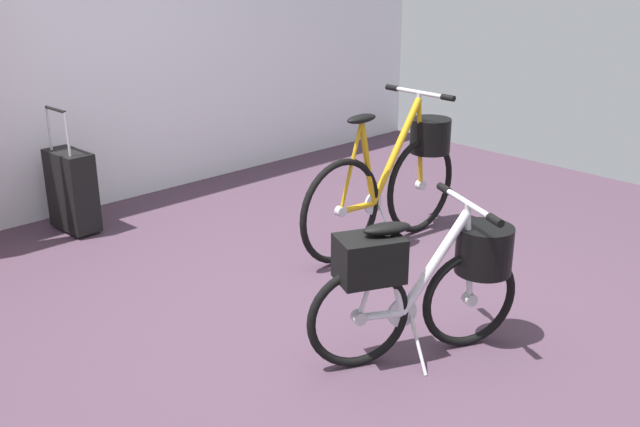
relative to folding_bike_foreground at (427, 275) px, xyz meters
name	(u,v)px	position (x,y,z in m)	size (l,w,h in m)	color
ground_plane	(341,327)	(-0.10, 0.43, -0.40)	(6.66, 6.66, 0.00)	#473342
back_wall	(72,6)	(-0.10, 2.97, 1.00)	(6.66, 0.10, 2.80)	silver
folding_bike_foreground	(427,275)	(0.00, 0.00, 0.00)	(0.96, 0.59, 0.74)	black
display_bike_left	(397,175)	(0.96, 1.00, 0.04)	(1.37, 0.53, 0.95)	black
rolling_suitcase	(72,190)	(-0.43, 2.57, -0.12)	(0.20, 0.37, 0.83)	black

